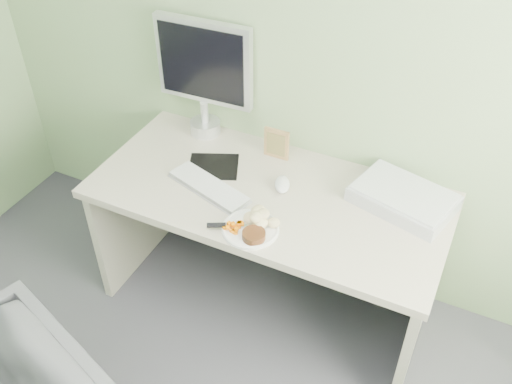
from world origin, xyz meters
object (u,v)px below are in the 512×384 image
at_px(desk, 268,222).
at_px(plate, 250,229).
at_px(scanner, 403,199).
at_px(monitor, 204,72).

distance_m(desk, plate, 0.32).
height_order(scanner, monitor, monitor).
distance_m(scanner, monitor, 1.10).
distance_m(plate, monitor, 0.84).
relative_size(desk, monitor, 2.72).
xyz_separation_m(desk, plate, (0.04, -0.26, 0.19)).
height_order(desk, plate, plate).
relative_size(desk, plate, 6.70).
xyz_separation_m(scanner, monitor, (-1.05, 0.14, 0.30)).
bearing_deg(desk, monitor, 147.13).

